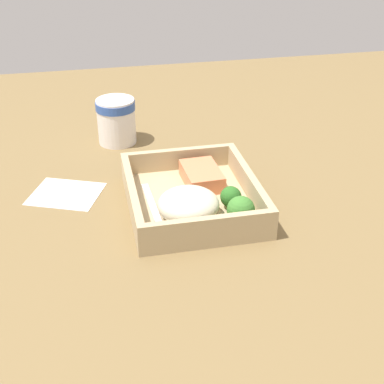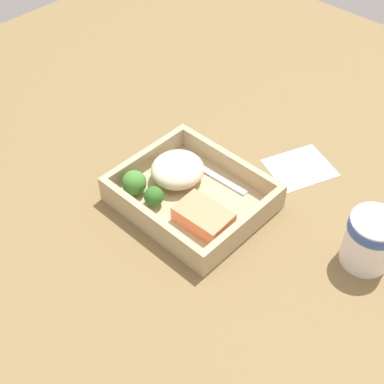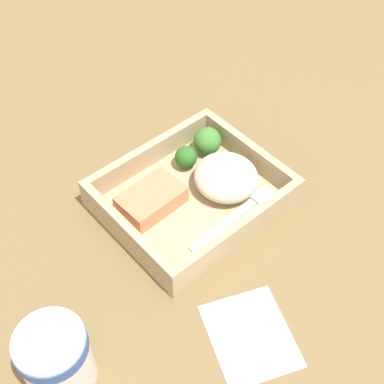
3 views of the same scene
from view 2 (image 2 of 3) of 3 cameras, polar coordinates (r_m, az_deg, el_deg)
The scene contains 10 objects.
ground_plane at distance 93.54cm, azimuth -0.00°, elevation -1.60°, with size 160.00×160.00×2.00cm, color brown.
takeout_tray at distance 92.38cm, azimuth -0.00°, elevation -0.92°, with size 24.30×20.63×1.20cm, color tan.
tray_rim at distance 90.59cm, azimuth -0.00°, elevation 0.18°, with size 24.30×20.63×3.81cm.
salmon_fillet at distance 87.10cm, azimuth 1.22°, elevation -2.67°, with size 9.03×5.95×2.80cm, color #F17E53.
mashed_potatoes at distance 93.70cm, azimuth -1.56°, elevation 2.40°, with size 9.21×9.56×4.70cm, color beige.
broccoli_floret_1 at distance 89.73cm, azimuth -4.10°, elevation -0.47°, with size 3.40×3.40×3.72cm.
broccoli_floret_2 at distance 91.91cm, azimuth -6.20°, elevation 0.97°, with size 4.31×4.31×4.47cm.
fork at distance 96.70cm, azimuth 1.40°, elevation 2.33°, with size 15.86×2.36×0.44cm.
paper_cup at distance 85.17cm, azimuth 18.51°, elevation -4.73°, with size 7.88×7.88×9.16cm.
receipt_slip at distance 101.15cm, azimuth 11.44°, elevation 2.58°, with size 9.57×11.42×0.24cm, color white.
Camera 2 is at (-44.12, 46.46, 67.14)cm, focal length 50.00 mm.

